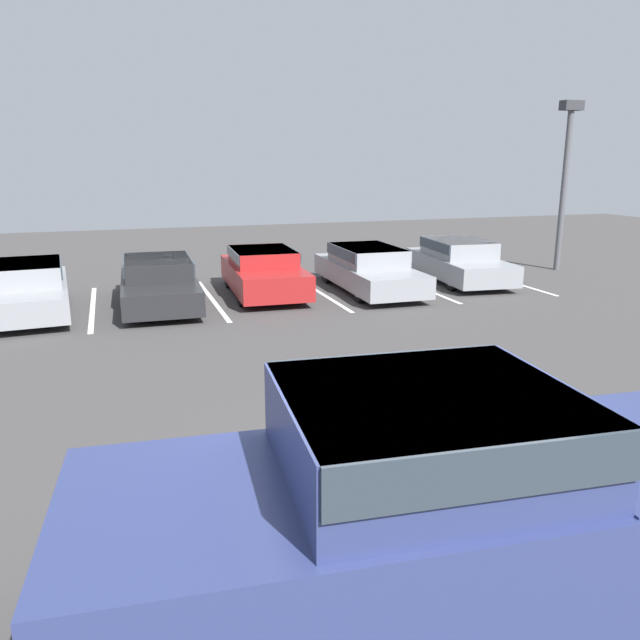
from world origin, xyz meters
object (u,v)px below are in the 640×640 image
at_px(pickup_truck, 461,500).
at_px(parked_sedan_b, 158,280).
at_px(parked_sedan_a, 26,287).
at_px(parked_sedan_d, 368,267).
at_px(parked_sedan_e, 459,259).
at_px(parked_sedan_c, 263,270).
at_px(light_post, 566,168).

bearing_deg(pickup_truck, parked_sedan_b, 101.47).
bearing_deg(pickup_truck, parked_sedan_a, 115.03).
height_order(parked_sedan_b, parked_sedan_d, parked_sedan_d).
distance_m(pickup_truck, parked_sedan_d, 12.87).
height_order(pickup_truck, parked_sedan_b, pickup_truck).
height_order(parked_sedan_a, parked_sedan_e, parked_sedan_e).
relative_size(parked_sedan_b, parked_sedan_c, 1.09).
xyz_separation_m(parked_sedan_c, light_post, (10.26, 0.75, 2.66)).
distance_m(parked_sedan_a, parked_sedan_b, 3.06).
bearing_deg(parked_sedan_d, parked_sedan_c, -95.46).
bearing_deg(parked_sedan_a, parked_sedan_b, 85.28).
bearing_deg(parked_sedan_e, parked_sedan_b, -81.53).
bearing_deg(pickup_truck, parked_sedan_d, 75.19).
relative_size(pickup_truck, parked_sedan_b, 1.33).
bearing_deg(light_post, parked_sedan_e, -170.05).
bearing_deg(parked_sedan_a, parked_sedan_d, 85.82).
bearing_deg(parked_sedan_d, parked_sedan_b, -88.18).
distance_m(parked_sedan_d, light_post, 7.88).
relative_size(pickup_truck, parked_sedan_a, 1.34).
distance_m(parked_sedan_a, parked_sedan_e, 11.93).
bearing_deg(parked_sedan_a, parked_sedan_c, 89.33).
bearing_deg(parked_sedan_c, pickup_truck, -3.55).
bearing_deg(pickup_truck, light_post, 53.44).
xyz_separation_m(pickup_truck, parked_sedan_c, (1.37, 12.49, -0.28)).
distance_m(pickup_truck, parked_sedan_e, 14.55).
distance_m(parked_sedan_a, parked_sedan_c, 5.88).
bearing_deg(parked_sedan_e, pickup_truck, -24.81).
distance_m(parked_sedan_b, parked_sedan_d, 5.74).
relative_size(parked_sedan_a, parked_sedan_e, 1.02).
height_order(pickup_truck, light_post, light_post).
xyz_separation_m(parked_sedan_a, light_post, (16.12, 1.10, 2.67)).
xyz_separation_m(parked_sedan_a, parked_sedan_e, (11.92, 0.37, 0.01)).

